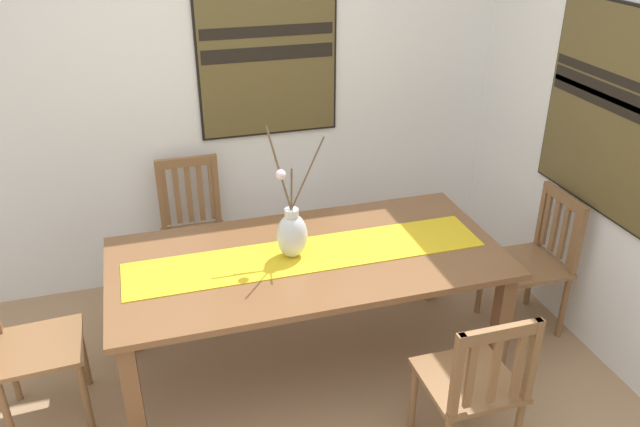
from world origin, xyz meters
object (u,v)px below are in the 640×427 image
at_px(painting_on_back_wall, 267,48).
at_px(painting_on_side_wall, 607,110).
at_px(chair_3, 25,344).
at_px(dining_table, 307,269).
at_px(chair_0, 194,229).
at_px(chair_2, 474,384).
at_px(chair_1, 535,259).
at_px(centerpiece_vase, 292,232).

distance_m(painting_on_back_wall, painting_on_side_wall, 2.03).
height_order(chair_3, painting_on_back_wall, painting_on_back_wall).
bearing_deg(chair_3, dining_table, 0.42).
relative_size(chair_0, painting_on_back_wall, 0.82).
height_order(chair_2, painting_on_back_wall, painting_on_back_wall).
relative_size(chair_1, painting_on_back_wall, 0.77).
bearing_deg(chair_3, painting_on_side_wall, -1.64).
xyz_separation_m(chair_0, chair_1, (1.94, -0.94, -0.02)).
bearing_deg(painting_on_side_wall, painting_on_back_wall, 141.23).
distance_m(chair_0, painting_on_back_wall, 1.25).
relative_size(dining_table, chair_3, 2.28).
bearing_deg(chair_0, chair_2, -59.74).
distance_m(chair_1, painting_on_side_wall, 0.97).
bearing_deg(painting_on_side_wall, centerpiece_vase, 176.31).
height_order(chair_3, painting_on_side_wall, painting_on_side_wall).
xyz_separation_m(centerpiece_vase, chair_2, (0.62, -0.90, -0.41)).
xyz_separation_m(dining_table, chair_0, (-0.51, 0.92, -0.15)).
distance_m(chair_2, chair_3, 2.17).
bearing_deg(chair_1, chair_3, 179.89).
xyz_separation_m(chair_1, chair_2, (-0.89, -0.87, -0.01)).
height_order(chair_0, chair_2, chair_0).
height_order(chair_0, painting_on_back_wall, painting_on_back_wall).
relative_size(dining_table, centerpiece_vase, 3.03).
bearing_deg(painting_on_back_wall, chair_3, -142.21).
height_order(chair_2, chair_3, chair_3).
height_order(centerpiece_vase, painting_on_side_wall, painting_on_side_wall).
distance_m(chair_2, painting_on_side_wall, 1.66).
bearing_deg(chair_2, painting_on_side_wall, 35.34).
bearing_deg(chair_1, painting_on_back_wall, 138.91).
distance_m(dining_table, centerpiece_vase, 0.25).
height_order(chair_1, painting_on_side_wall, painting_on_side_wall).
height_order(chair_1, chair_3, chair_3).
distance_m(centerpiece_vase, chair_1, 1.56).
bearing_deg(painting_on_side_wall, chair_1, 159.24).
relative_size(chair_1, chair_2, 1.01).
xyz_separation_m(chair_1, painting_on_side_wall, (0.22, -0.08, 0.95)).
bearing_deg(chair_0, chair_1, -25.81).
relative_size(centerpiece_vase, chair_2, 0.78).
distance_m(dining_table, painting_on_side_wall, 1.82).
relative_size(chair_0, chair_2, 1.07).
bearing_deg(painting_on_side_wall, chair_2, -144.66).
distance_m(centerpiece_vase, chair_3, 1.43).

